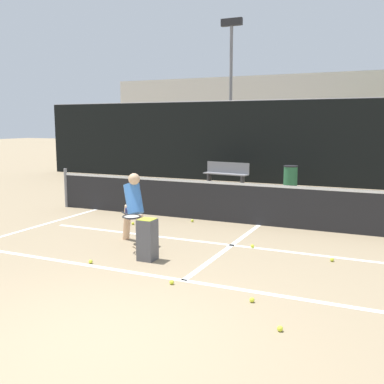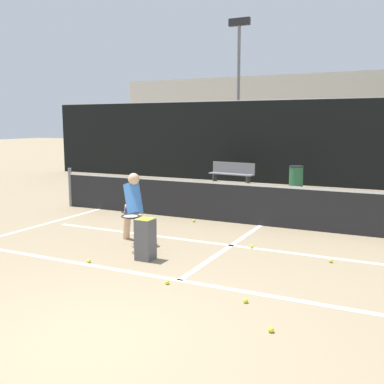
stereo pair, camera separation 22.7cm
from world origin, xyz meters
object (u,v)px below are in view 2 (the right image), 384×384
Objects in this scene: player_practicing at (133,206)px; courtside_bench at (232,173)px; parked_car at (383,165)px; trash_bin at (296,178)px; ball_hopper at (145,238)px.

player_practicing reaches higher than courtside_bench.
trash_bin is at bearing -121.71° from parked_car.
parked_car is (3.75, 12.52, -0.11)m from player_practicing.
trash_bin is at bearing 87.27° from ball_hopper.
player_practicing is 13.07m from parked_car.
ball_hopper is 9.16m from trash_bin.
courtside_bench reaches higher than ball_hopper.
courtside_bench is at bearing -140.29° from parked_car.
player_practicing is at bearing -106.67° from parked_car.
player_practicing is 0.32× the size of parked_car.
trash_bin is at bearing 117.29° from player_practicing.
courtside_bench is 6.43m from parked_car.
player_practicing is 1.14m from ball_hopper.
parked_car is (4.94, 4.11, 0.16)m from courtside_bench.
player_practicing is at bearing -98.07° from trash_bin.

